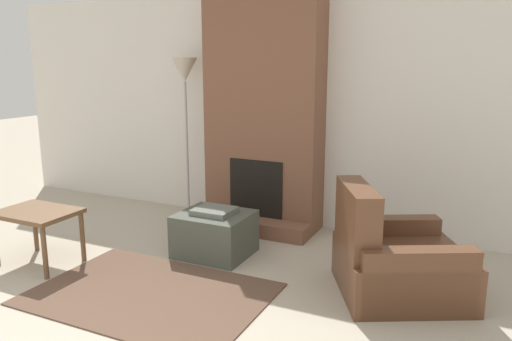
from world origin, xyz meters
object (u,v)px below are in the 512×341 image
(armchair, at_px, (391,263))
(floor_lamp_left, at_px, (185,81))
(side_table, at_px, (37,218))
(ottoman, at_px, (215,233))

(armchair, height_order, floor_lamp_left, floor_lamp_left)
(side_table, bearing_deg, floor_lamp_left, 78.36)
(ottoman, height_order, floor_lamp_left, floor_lamp_left)
(floor_lamp_left, bearing_deg, ottoman, -46.47)
(armchair, relative_size, floor_lamp_left, 0.67)
(armchair, distance_m, side_table, 3.13)
(ottoman, height_order, side_table, side_table)
(ottoman, relative_size, armchair, 0.54)
(side_table, distance_m, floor_lamp_left, 2.26)
(side_table, bearing_deg, armchair, 14.37)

